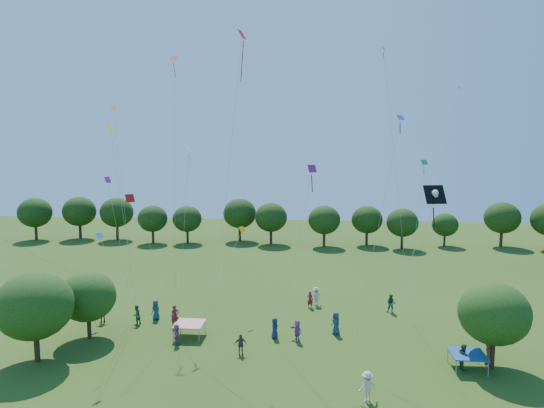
# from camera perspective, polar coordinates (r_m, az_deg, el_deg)

# --- Properties ---
(near_tree_west) EXTENTS (5.12, 5.12, 6.29)m
(near_tree_west) POSITION_cam_1_polar(r_m,az_deg,el_deg) (37.14, -26.17, -10.67)
(near_tree_west) COLOR #422B19
(near_tree_west) RESTS_ON ground
(near_tree_north) EXTENTS (4.23, 4.23, 5.22)m
(near_tree_north) POSITION_cam_1_polar(r_m,az_deg,el_deg) (40.11, -20.86, -10.14)
(near_tree_north) COLOR #422B19
(near_tree_north) RESTS_ON ground
(near_tree_east) EXTENTS (4.57, 4.57, 5.83)m
(near_tree_east) POSITION_cam_1_polar(r_m,az_deg,el_deg) (35.75, 24.67, -11.62)
(near_tree_east) COLOR #422B19
(near_tree_east) RESTS_ON ground
(treeline) EXTENTS (88.01, 8.77, 6.77)m
(treeline) POSITION_cam_1_polar(r_m,az_deg,el_deg) (73.13, 1.46, -1.56)
(treeline) COLOR #422B19
(treeline) RESTS_ON ground
(tent_red_stripe) EXTENTS (2.20, 2.20, 1.10)m
(tent_red_stripe) POSITION_cam_1_polar(r_m,az_deg,el_deg) (39.11, -9.70, -13.74)
(tent_red_stripe) COLOR red
(tent_red_stripe) RESTS_ON ground
(tent_blue) EXTENTS (2.20, 2.20, 1.10)m
(tent_blue) POSITION_cam_1_polar(r_m,az_deg,el_deg) (35.90, 22.04, -16.07)
(tent_blue) COLOR #15468E
(tent_blue) RESTS_ON ground
(crowd_person_0) EXTENTS (0.79, 0.96, 1.71)m
(crowd_person_0) POSITION_cam_1_polar(r_m,az_deg,el_deg) (43.34, -13.52, -12.02)
(crowd_person_0) COLOR navy
(crowd_person_0) RESTS_ON ground
(crowd_person_1) EXTENTS (0.78, 0.78, 1.80)m
(crowd_person_1) POSITION_cam_1_polar(r_m,az_deg,el_deg) (36.46, 24.11, -16.03)
(crowd_person_1) COLOR #9F3D1D
(crowd_person_1) RESTS_ON ground
(crowd_person_2) EXTENTS (0.47, 0.85, 1.71)m
(crowd_person_2) POSITION_cam_1_polar(r_m,az_deg,el_deg) (35.92, 21.60, -16.34)
(crowd_person_2) COLOR #285D32
(crowd_person_2) RESTS_ON ground
(crowd_person_3) EXTENTS (1.18, 1.16, 1.74)m
(crowd_person_3) POSITION_cam_1_polar(r_m,az_deg,el_deg) (45.87, 5.19, -10.77)
(crowd_person_3) COLOR #C1B39B
(crowd_person_3) RESTS_ON ground
(crowd_person_4) EXTENTS (0.97, 0.64, 1.51)m
(crowd_person_4) POSITION_cam_1_polar(r_m,az_deg,el_deg) (35.74, -3.73, -16.16)
(crowd_person_4) COLOR #464138
(crowd_person_4) RESTS_ON ground
(crowd_person_5) EXTENTS (0.91, 1.56, 1.58)m
(crowd_person_5) POSITION_cam_1_polar(r_m,az_deg,el_deg) (37.96, -11.19, -14.82)
(crowd_person_5) COLOR #915577
(crowd_person_5) RESTS_ON ground
(crowd_person_6) EXTENTS (0.53, 0.85, 1.62)m
(crowd_person_6) POSITION_cam_1_polar(r_m,az_deg,el_deg) (38.39, 0.32, -14.40)
(crowd_person_6) COLOR #1A214D
(crowd_person_6) RESTS_ON ground
(crowd_person_7) EXTENTS (0.68, 0.56, 1.57)m
(crowd_person_7) POSITION_cam_1_polar(r_m,az_deg,el_deg) (45.22, 4.50, -11.14)
(crowd_person_7) COLOR maroon
(crowd_person_7) RESTS_ON ground
(crowd_person_8) EXTENTS (0.92, 0.65, 1.70)m
(crowd_person_8) POSITION_cam_1_polar(r_m,az_deg,el_deg) (45.03, 13.86, -11.31)
(crowd_person_8) COLOR #214D2E
(crowd_person_8) RESTS_ON ground
(crowd_person_9) EXTENTS (1.29, 1.04, 1.80)m
(crowd_person_9) POSITION_cam_1_polar(r_m,az_deg,el_deg) (30.39, 11.14, -20.30)
(crowd_person_9) COLOR beige
(crowd_person_9) RESTS_ON ground
(crowd_person_10) EXTENTS (1.11, 0.91, 1.74)m
(crowd_person_10) POSITION_cam_1_polar(r_m,az_deg,el_deg) (43.85, -19.29, -11.97)
(crowd_person_10) COLOR #36302B
(crowd_person_10) RESTS_ON ground
(crowd_person_11) EXTENTS (1.30, 1.59, 1.65)m
(crowd_person_11) POSITION_cam_1_polar(r_m,az_deg,el_deg) (37.96, 2.95, -14.64)
(crowd_person_11) COLOR #8D538F
(crowd_person_11) RESTS_ON ground
(crowd_person_12) EXTENTS (0.87, 1.02, 1.81)m
(crowd_person_12) POSITION_cam_1_polar(r_m,az_deg,el_deg) (39.40, 7.54, -13.74)
(crowd_person_12) COLOR navy
(crowd_person_12) RESTS_ON ground
(crowd_person_13) EXTENTS (0.80, 0.73, 1.80)m
(crowd_person_13) POSITION_cam_1_polar(r_m,az_deg,el_deg) (41.43, -11.35, -12.78)
(crowd_person_13) COLOR maroon
(crowd_person_13) RESTS_ON ground
(crowd_person_14) EXTENTS (0.73, 0.92, 1.64)m
(crowd_person_14) POSITION_cam_1_polar(r_m,az_deg,el_deg) (42.62, -15.67, -12.46)
(crowd_person_14) COLOR #285D31
(crowd_person_14) RESTS_ON ground
(pirate_kite) EXTENTS (4.32, 0.92, 11.06)m
(pirate_kite) POSITION_cam_1_polar(r_m,az_deg,el_deg) (30.59, 18.53, 0.84)
(pirate_kite) COLOR black
(red_high_kite) EXTENTS (1.41, 8.11, 22.18)m
(red_high_kite) POSITION_cam_1_polar(r_m,az_deg,el_deg) (37.17, -4.07, 14.08)
(red_high_kite) COLOR red
(small_kite_0) EXTENTS (0.69, 2.89, 21.34)m
(small_kite_0) POSITION_cam_1_polar(r_m,az_deg,el_deg) (44.00, -11.42, 10.09)
(small_kite_0) COLOR red
(small_kite_1) EXTENTS (3.18, 5.44, 6.40)m
(small_kite_1) POSITION_cam_1_polar(r_m,az_deg,el_deg) (42.07, -4.26, -4.44)
(small_kite_1) COLOR orange
(small_kite_2) EXTENTS (3.34, 4.68, 17.02)m
(small_kite_2) POSITION_cam_1_polar(r_m,az_deg,el_deg) (45.31, -17.48, 4.30)
(small_kite_2) COLOR gold
(small_kite_3) EXTENTS (2.11, 3.68, 12.23)m
(small_kite_3) POSITION_cam_1_polar(r_m,az_deg,el_deg) (44.18, 17.13, 1.60)
(small_kite_3) COLOR #167C3C
(small_kite_4) EXTENTS (3.57, 1.37, 5.98)m
(small_kite_4) POSITION_cam_1_polar(r_m,az_deg,el_deg) (44.20, -19.19, -4.46)
(small_kite_4) COLOR blue
(small_kite_5) EXTENTS (0.41, 4.08, 11.16)m
(small_kite_5) POSITION_cam_1_polar(r_m,az_deg,el_deg) (38.73, -18.12, -0.88)
(small_kite_5) COLOR purple
(small_kite_6) EXTENTS (1.06, 1.78, 13.49)m
(small_kite_6) POSITION_cam_1_polar(r_m,az_deg,el_deg) (39.96, -9.93, 3.42)
(small_kite_6) COLOR white
(small_kite_7) EXTENTS (3.02, 1.24, 21.12)m
(small_kite_7) POSITION_cam_1_polar(r_m,az_deg,el_deg) (40.19, 14.00, 7.33)
(small_kite_7) COLOR #0CB9A8
(small_kite_8) EXTENTS (2.48, 4.52, 10.01)m
(small_kite_8) POSITION_cam_1_polar(r_m,az_deg,el_deg) (36.55, -15.47, -1.58)
(small_kite_8) COLOR red
(small_kite_9) EXTENTS (4.95, 5.92, 18.80)m
(small_kite_9) POSITION_cam_1_polar(r_m,az_deg,el_deg) (45.33, 19.36, 4.07)
(small_kite_9) COLOR #EA500C
(small_kite_10) EXTENTS (0.46, 3.80, 14.96)m
(small_kite_10) POSITION_cam_1_polar(r_m,az_deg,el_deg) (39.13, -17.68, 2.80)
(small_kite_10) COLOR gold
(small_kite_11) EXTENTS (3.49, 13.39, 8.98)m
(small_kite_11) POSITION_cam_1_polar(r_m,az_deg,el_deg) (33.81, -26.26, -5.11)
(small_kite_11) COLOR #167E1A
(small_kite_12) EXTENTS (3.32, 2.96, 15.26)m
(small_kite_12) POSITION_cam_1_polar(r_m,az_deg,el_deg) (29.59, 13.33, 1.94)
(small_kite_12) COLOR blue
(small_kite_13) EXTENTS (2.52, 2.62, 12.20)m
(small_kite_13) POSITION_cam_1_polar(r_m,az_deg,el_deg) (31.98, 4.03, 0.22)
(small_kite_13) COLOR #941874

